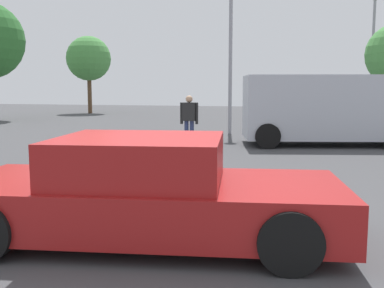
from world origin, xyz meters
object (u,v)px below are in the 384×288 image
pedestrian (189,116)px  light_post_far (373,35)px  light_post_near (231,26)px  sedan_foreground (146,192)px  van_white (326,108)px

pedestrian → light_post_far: 14.28m
light_post_near → light_post_far: (6.17, 8.01, 0.37)m
sedan_foreground → light_post_near: light_post_near is taller
sedan_foreground → light_post_far: (5.00, 20.38, 4.00)m
van_white → light_post_far: size_ratio=0.80×
light_post_far → sedan_foreground: bearing=-103.8°
light_post_far → light_post_near: bearing=-127.6°
light_post_near → van_white: bearing=-36.1°
van_white → pedestrian: bearing=7.0°
sedan_foreground → light_post_near: size_ratio=0.77×
light_post_near → pedestrian: bearing=-98.0°
van_white → light_post_near: (-3.53, 2.57, 3.01)m
light_post_far → pedestrian: bearing=-119.2°
van_white → light_post_near: bearing=-48.9°
van_white → light_post_near: 5.30m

